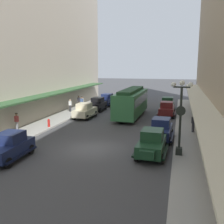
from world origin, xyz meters
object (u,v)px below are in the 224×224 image
at_px(parked_car_3, 152,143).
at_px(pedestrian_1, 82,102).
at_px(parked_car_0, 107,100).
at_px(parked_car_6, 9,146).
at_px(fire_hydrant, 49,123).
at_px(parked_car_7, 167,104).
at_px(streetcar, 131,102).
at_px(parked_car_5, 161,129).
at_px(pedestrian_2, 193,123).
at_px(parked_car_1, 85,110).
at_px(lamp_post_with_clock, 181,115).
at_px(pedestrian_4, 17,122).
at_px(parked_car_4, 97,104).
at_px(pedestrian_5, 79,101).
at_px(parked_car_2, 167,109).
at_px(pedestrian_3, 70,105).
at_px(pedestrian_0, 82,102).

bearing_deg(parked_car_3, pedestrian_1, 124.30).
relative_size(parked_car_0, parked_car_6, 1.00).
relative_size(parked_car_0, fire_hydrant, 5.25).
relative_size(parked_car_7, streetcar, 0.44).
relative_size(parked_car_5, pedestrian_2, 2.62).
relative_size(parked_car_0, parked_car_3, 1.00).
relative_size(parked_car_1, lamp_post_with_clock, 0.84).
height_order(parked_car_5, pedestrian_4, parked_car_5).
xyz_separation_m(parked_car_7, lamp_post_with_clock, (1.72, -18.77, 2.04)).
xyz_separation_m(parked_car_4, pedestrian_5, (-3.28, 1.41, 0.07)).
bearing_deg(pedestrian_5, lamp_post_with_clock, -50.52).
height_order(parked_car_2, pedestrian_3, parked_car_2).
relative_size(parked_car_6, pedestrian_5, 2.57).
bearing_deg(parked_car_0, parked_car_3, -66.40).
relative_size(parked_car_6, pedestrian_0, 2.57).
relative_size(parked_car_4, pedestrian_5, 2.56).
xyz_separation_m(lamp_post_with_clock, pedestrian_2, (1.22, 6.69, -2.00)).
xyz_separation_m(parked_car_0, pedestrian_3, (-3.02, -7.11, 0.05)).
xyz_separation_m(parked_car_3, fire_hydrant, (-10.89, 5.49, -0.38)).
bearing_deg(parked_car_6, parked_car_7, 67.24).
xyz_separation_m(parked_car_6, pedestrian_1, (-2.58, 20.43, 0.05)).
relative_size(parked_car_1, parked_car_5, 1.00).
relative_size(parked_car_0, parked_car_7, 1.00).
bearing_deg(pedestrian_2, streetcar, 138.18).
bearing_deg(pedestrian_1, pedestrian_5, 146.11).
height_order(fire_hydrant, pedestrian_4, pedestrian_4).
distance_m(pedestrian_4, pedestrian_5, 14.40).
distance_m(parked_car_1, pedestrian_3, 4.28).
distance_m(parked_car_7, pedestrian_4, 20.52).
bearing_deg(parked_car_5, parked_car_2, 90.21).
relative_size(parked_car_2, pedestrian_5, 2.57).
bearing_deg(parked_car_2, parked_car_7, 91.96).
xyz_separation_m(parked_car_1, parked_car_5, (9.45, -7.03, 0.00)).
xyz_separation_m(parked_car_5, pedestrian_0, (-12.03, 12.70, 0.07)).
bearing_deg(parked_car_3, parked_car_5, 85.55).
relative_size(pedestrian_0, pedestrian_5, 1.00).
relative_size(parked_car_3, parked_car_6, 1.00).
relative_size(parked_car_3, pedestrian_5, 2.57).
xyz_separation_m(parked_car_2, parked_car_3, (-0.28, -14.89, 0.00)).
xyz_separation_m(pedestrian_1, pedestrian_4, (-1.32, -13.87, 0.02)).
bearing_deg(pedestrian_2, pedestrian_3, 155.23).
bearing_deg(lamp_post_with_clock, parked_car_6, -162.57).
relative_size(parked_car_5, pedestrian_3, 2.62).
distance_m(pedestrian_1, pedestrian_5, 0.92).
relative_size(pedestrian_0, pedestrian_3, 1.02).
bearing_deg(pedestrian_4, pedestrian_1, 84.57).
distance_m(lamp_post_with_clock, pedestrian_0, 21.49).
bearing_deg(pedestrian_1, parked_car_5, -47.34).
bearing_deg(lamp_post_with_clock, parked_car_7, 95.25).
bearing_deg(parked_car_6, parked_car_2, 62.33).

